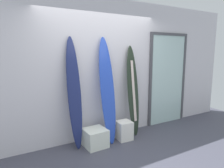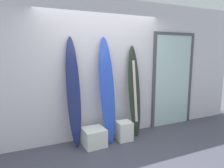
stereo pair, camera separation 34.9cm
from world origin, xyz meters
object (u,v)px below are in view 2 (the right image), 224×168
object	(u,v)px
surfboard_charcoal	(134,92)
glass_door	(173,78)
display_block_left	(94,137)
surfboard_navy	(74,93)
display_block_center	(124,131)
surfboard_cobalt	(107,90)

from	to	relation	value
surfboard_charcoal	glass_door	distance (m)	1.19
display_block_left	glass_door	xyz separation A→B (m)	(2.11, 0.34, 0.96)
surfboard_navy	glass_door	bearing A→B (deg)	3.85
display_block_center	glass_door	distance (m)	1.78
display_block_left	display_block_center	xyz separation A→B (m)	(0.64, -0.00, 0.02)
surfboard_cobalt	display_block_center	size ratio (longest dim) A/B	5.46
surfboard_navy	glass_door	xyz separation A→B (m)	(2.43, 0.16, 0.13)
display_block_left	glass_door	distance (m)	2.34
display_block_left	glass_door	size ratio (longest dim) A/B	0.19
surfboard_charcoal	display_block_left	bearing A→B (deg)	-170.81
surfboard_cobalt	glass_door	bearing A→B (deg)	7.09
surfboard_navy	display_block_center	size ratio (longest dim) A/B	5.43
display_block_center	display_block_left	bearing A→B (deg)	179.79
display_block_left	glass_door	bearing A→B (deg)	9.04
surfboard_navy	display_block_left	world-z (taller)	surfboard_navy
surfboard_cobalt	display_block_center	world-z (taller)	surfboard_cobalt
surfboard_cobalt	glass_door	distance (m)	1.80
surfboard_cobalt	display_block_left	size ratio (longest dim) A/B	4.91
surfboard_cobalt	display_block_center	distance (m)	0.90
display_block_center	surfboard_cobalt	bearing A→B (deg)	159.84
surfboard_charcoal	display_block_left	size ratio (longest dim) A/B	4.53
display_block_left	glass_door	world-z (taller)	glass_door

